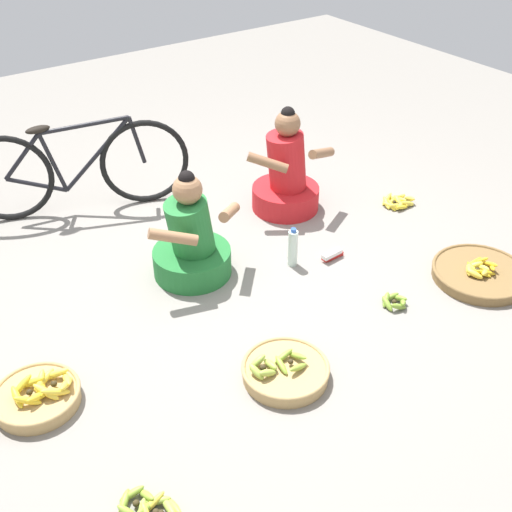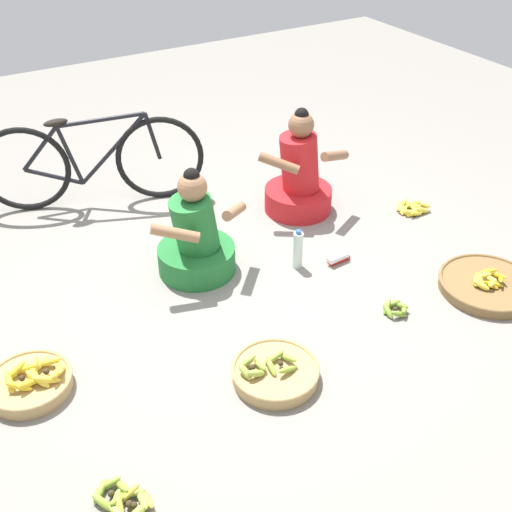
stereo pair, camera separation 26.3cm
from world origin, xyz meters
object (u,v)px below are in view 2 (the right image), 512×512
vendor_woman_front (196,240)px  banana_basket_front_left (488,284)px  loose_bananas_front_right (395,308)px  loose_bananas_back_left (412,208)px  banana_basket_mid_right (275,372)px  water_bottle (298,250)px  vendor_woman_behind (299,179)px  packet_carton_stack (338,258)px  bicycle_leaning (93,162)px  loose_bananas_near_vendor (124,500)px  banana_basket_mid_left (30,382)px

vendor_woman_front → banana_basket_front_left: size_ratio=1.21×
loose_bananas_front_right → loose_bananas_back_left: 1.28m
vendor_woman_front → banana_basket_mid_right: size_ratio=1.57×
vendor_woman_front → water_bottle: bearing=-26.8°
vendor_woman_behind → loose_bananas_front_right: size_ratio=4.47×
banana_basket_mid_right → loose_bananas_back_left: banana_basket_mid_right is taller
loose_bananas_back_left → packet_carton_stack: (-0.90, -0.26, 0.00)m
loose_bananas_front_right → loose_bananas_back_left: bearing=43.6°
bicycle_leaning → banana_basket_front_left: bearing=-52.7°
bicycle_leaning → vendor_woman_behind: bearing=-33.9°
loose_bananas_near_vendor → bicycle_leaning: bearing=73.4°
loose_bananas_back_left → banana_basket_mid_left: bearing=-172.6°
banana_basket_mid_left → water_bottle: 1.87m
loose_bananas_back_left → packet_carton_stack: loose_bananas_back_left is taller
banana_basket_front_left → loose_bananas_near_vendor: bearing=-173.3°
vendor_woman_front → loose_bananas_near_vendor: 1.82m
banana_basket_mid_left → loose_bananas_back_left: 3.06m
loose_bananas_front_right → water_bottle: water_bottle is taller
banana_basket_mid_right → water_bottle: size_ratio=1.68×
loose_bananas_back_left → loose_bananas_near_vendor: 3.14m
vendor_woman_front → vendor_woman_behind: vendor_woman_behind is taller
banana_basket_front_left → water_bottle: 1.25m
loose_bananas_back_left → water_bottle: 1.19m
bicycle_leaning → packet_carton_stack: 2.02m
vendor_woman_front → banana_basket_mid_left: bearing=-156.7°
loose_bananas_near_vendor → banana_basket_mid_left: bearing=101.1°
banana_basket_front_left → banana_basket_mid_right: bearing=179.3°
banana_basket_front_left → packet_carton_stack: banana_basket_front_left is taller
bicycle_leaning → water_bottle: size_ratio=5.63×
bicycle_leaning → banana_basket_mid_left: bearing=-119.0°
banana_basket_mid_right → loose_bananas_near_vendor: 1.04m
vendor_woman_front → banana_basket_mid_left: size_ratio=1.67×
bicycle_leaning → banana_basket_mid_right: bearing=-85.3°
vendor_woman_front → loose_bananas_near_vendor: size_ratio=2.60×
banana_basket_mid_right → banana_basket_mid_left: 1.31m
vendor_woman_front → water_bottle: size_ratio=2.64×
bicycle_leaning → packet_carton_stack: bicycle_leaning is taller
vendor_woman_behind → bicycle_leaning: (-1.31, 0.88, 0.09)m
banana_basket_mid_left → loose_bananas_front_right: bearing=-12.9°
loose_bananas_front_right → water_bottle: (-0.25, 0.72, 0.11)m
banana_basket_mid_right → loose_bananas_front_right: (0.94, 0.11, -0.02)m
banana_basket_mid_right → banana_basket_mid_left: size_ratio=1.06×
bicycle_leaning → loose_bananas_near_vendor: bearing=-106.6°
banana_basket_front_left → packet_carton_stack: bearing=131.1°
bicycle_leaning → loose_bananas_front_right: bearing=-63.2°
vendor_woman_front → bicycle_leaning: size_ratio=0.47×
banana_basket_front_left → packet_carton_stack: (-0.65, 0.74, -0.01)m
banana_basket_front_left → packet_carton_stack: 0.98m
vendor_woman_behind → banana_basket_front_left: size_ratio=1.32×
loose_bananas_back_left → loose_bananas_near_vendor: loose_bananas_back_left is taller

